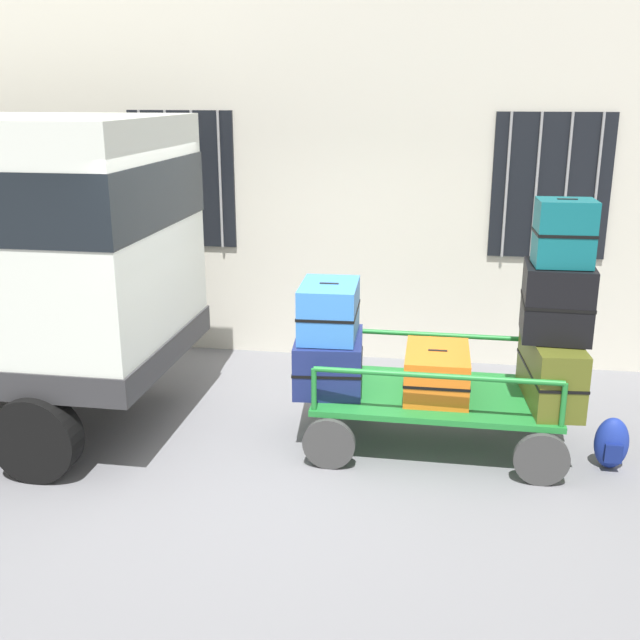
% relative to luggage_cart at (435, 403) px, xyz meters
% --- Properties ---
extents(ground_plane, '(40.00, 40.00, 0.00)m').
position_rel_luggage_cart_xyz_m(ground_plane, '(-1.12, -0.44, -0.39)').
color(ground_plane, slate).
extents(building_wall, '(12.00, 0.38, 5.00)m').
position_rel_luggage_cart_xyz_m(building_wall, '(-1.12, 2.30, 2.11)').
color(building_wall, beige).
rests_on(building_wall, ground).
extents(luggage_cart, '(2.10, 1.22, 0.48)m').
position_rel_luggage_cart_xyz_m(luggage_cart, '(0.00, 0.00, 0.00)').
color(luggage_cart, '#1E722D').
rests_on(luggage_cart, ground).
extents(cart_railing, '(1.98, 1.09, 0.37)m').
position_rel_luggage_cart_xyz_m(cart_railing, '(-0.00, -0.00, 0.40)').
color(cart_railing, '#1E722D').
rests_on(cart_railing, luggage_cart).
extents(suitcase_left_bottom, '(0.65, 0.84, 0.46)m').
position_rel_luggage_cart_xyz_m(suitcase_left_bottom, '(-0.93, 0.01, 0.32)').
color(suitcase_left_bottom, navy).
rests_on(suitcase_left_bottom, luggage_cart).
extents(suitcase_left_middle, '(0.51, 0.70, 0.47)m').
position_rel_luggage_cart_xyz_m(suitcase_left_middle, '(-0.93, 0.01, 0.78)').
color(suitcase_left_middle, '#3372C6').
rests_on(suitcase_left_middle, suitcase_left_bottom).
extents(suitcase_midleft_bottom, '(0.55, 0.78, 0.39)m').
position_rel_luggage_cart_xyz_m(suitcase_midleft_bottom, '(-0.00, -0.01, 0.28)').
color(suitcase_midleft_bottom, orange).
rests_on(suitcase_midleft_bottom, luggage_cart).
extents(suitcase_center_bottom, '(0.47, 1.02, 0.55)m').
position_rel_luggage_cart_xyz_m(suitcase_center_bottom, '(0.93, -0.01, 0.37)').
color(suitcase_center_bottom, '#4C5119').
rests_on(suitcase_center_bottom, luggage_cart).
extents(suitcase_center_middle, '(0.56, 0.60, 0.61)m').
position_rel_luggage_cart_xyz_m(suitcase_center_middle, '(0.93, 0.01, 0.95)').
color(suitcase_center_middle, black).
rests_on(suitcase_center_middle, suitcase_center_bottom).
extents(suitcase_center_top, '(0.46, 0.38, 0.52)m').
position_rel_luggage_cart_xyz_m(suitcase_center_top, '(0.93, -0.04, 1.51)').
color(suitcase_center_top, '#0F5960').
rests_on(suitcase_center_top, suitcase_center_middle).
extents(backpack, '(0.27, 0.22, 0.44)m').
position_rel_luggage_cart_xyz_m(backpack, '(1.43, -0.21, -0.17)').
color(backpack, navy).
rests_on(backpack, ground).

